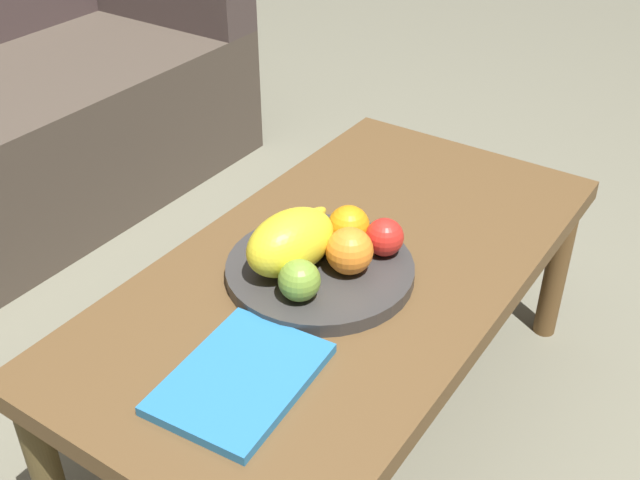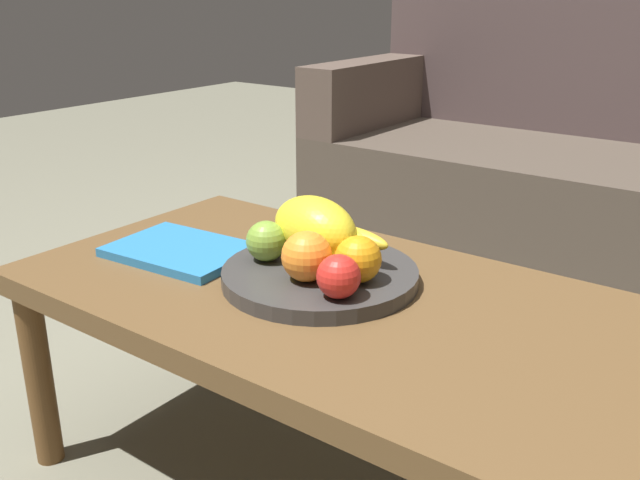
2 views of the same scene
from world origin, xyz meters
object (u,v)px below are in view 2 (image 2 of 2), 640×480
Objects in this scene: coffee_table at (340,319)px; melon_large_front at (315,228)px; banana_bunch at (342,245)px; orange_right at (358,259)px; apple_front at (339,276)px; orange_front at (307,256)px; couch at (603,182)px; fruit_bowl at (320,275)px; apple_left at (266,241)px; magazine at (181,251)px.

melon_large_front reaches higher than coffee_table.
melon_large_front reaches higher than banana_bunch.
melon_large_front is 2.29× the size of orange_right.
orange_front is at bearing 163.48° from apple_front.
couch is at bearing 89.00° from orange_right.
fruit_bowl is 4.34× the size of orange_right.
orange_right is 1.09× the size of apple_left.
orange_right is at bearing 2.11° from magazine.
melon_large_front is 2.55× the size of apple_front.
coffee_table is at bearing -17.52° from fruit_bowl.
apple_left is at bearing -98.60° from couch.
orange_right is 0.07m from apple_front.
orange_front is 0.47× the size of banana_bunch.
coffee_table is at bearing 40.12° from orange_front.
couch reaches higher than orange_right.
coffee_table is 1.29m from couch.
banana_bunch is 0.31m from magazine.
couch is 1.24m from banana_bunch.
orange_right is 0.30× the size of magazine.
couch is 9.91× the size of melon_large_front.
banana_bunch is at bearing 123.04° from apple_front.
orange_right reaches higher than fruit_bowl.
banana_bunch is 0.68× the size of magazine.
magazine is at bearing -160.93° from melon_large_front.
fruit_bowl is 0.08m from melon_large_front.
apple_left is 0.19m from magazine.
fruit_bowl is 0.28m from magazine.
orange_front reaches higher than apple_left.
coffee_table is 14.59× the size of orange_right.
orange_right is 1.11× the size of apple_front.
couch reaches higher than apple_front.
apple_left reaches higher than magazine.
couch is at bearing 85.83° from banana_bunch.
apple_front is (0.04, -0.06, 0.10)m from coffee_table.
fruit_bowl is at bearing -43.14° from melon_large_front.
couch is 1.29m from orange_right.
magazine is (-0.36, -0.04, -0.05)m from orange_right.
melon_large_front is (-0.04, 0.03, 0.07)m from fruit_bowl.
fruit_bowl is 4.02× the size of orange_front.
melon_large_front is at bearing -96.36° from couch.
orange_front is at bearing -139.88° from coffee_table.
magazine is (-0.29, -0.09, -0.05)m from banana_bunch.
melon_large_front reaches higher than apple_left.
magazine is (-0.24, -0.08, -0.07)m from melon_large_front.
banana_bunch is at bearing 12.93° from melon_large_front.
orange_right is (0.08, -0.01, 0.05)m from fruit_bowl.
banana_bunch is (-0.09, -1.23, 0.15)m from couch.
apple_left reaches higher than apple_front.
coffee_table is 16.27× the size of apple_front.
apple_left is (-0.06, -0.06, -0.02)m from melon_large_front.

